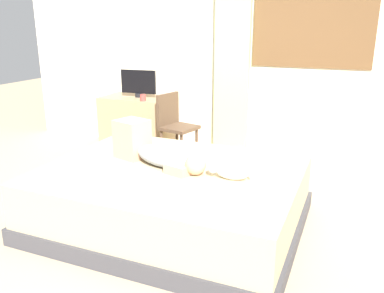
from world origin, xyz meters
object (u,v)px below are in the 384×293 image
object	(u,v)px
chair_by_desk	(174,123)
person_lying	(155,151)
cup	(143,98)
bed	(172,197)
desk	(138,124)
tv_monitor	(138,83)
cat	(230,171)

from	to	relation	value
chair_by_desk	person_lying	bearing A→B (deg)	-71.32
cup	chair_by_desk	bearing A→B (deg)	-4.60
bed	desk	distance (m)	2.15
person_lying	tv_monitor	xyz separation A→B (m)	(-1.09, 1.62, 0.30)
desk	tv_monitor	size ratio (longest dim) A/B	1.87
cat	chair_by_desk	world-z (taller)	chair_by_desk
cat	tv_monitor	world-z (taller)	tv_monitor
desk	cup	xyz separation A→B (m)	(0.22, -0.22, 0.41)
desk	chair_by_desk	xyz separation A→B (m)	(0.66, -0.26, 0.14)
cat	cup	xyz separation A→B (m)	(-1.61, 1.51, 0.21)
bed	person_lying	distance (m)	0.42
tv_monitor	cup	xyz separation A→B (m)	(0.19, -0.22, -0.14)
person_lying	desk	world-z (taller)	person_lying
desk	cup	world-z (taller)	cup
tv_monitor	desk	bearing A→B (deg)	180.00
tv_monitor	chair_by_desk	xyz separation A→B (m)	(0.63, -0.26, -0.41)
person_lying	desk	xyz separation A→B (m)	(-1.12, 1.62, -0.25)
desk	cup	size ratio (longest dim) A/B	11.01
bed	chair_by_desk	bearing A→B (deg)	114.30
tv_monitor	chair_by_desk	distance (m)	0.80
person_lying	tv_monitor	bearing A→B (deg)	123.90
desk	chair_by_desk	bearing A→B (deg)	-21.38
cup	person_lying	bearing A→B (deg)	-57.20
person_lying	chair_by_desk	bearing A→B (deg)	108.68
bed	cup	world-z (taller)	cup
cat	chair_by_desk	xyz separation A→B (m)	(-1.17, 1.47, -0.06)
cat	desk	world-z (taller)	desk
person_lying	chair_by_desk	distance (m)	1.44
cat	chair_by_desk	distance (m)	1.88
bed	cup	bearing A→B (deg)	126.48
person_lying	chair_by_desk	size ratio (longest dim) A/B	1.09
bed	cat	xyz separation A→B (m)	(0.52, -0.03, 0.32)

